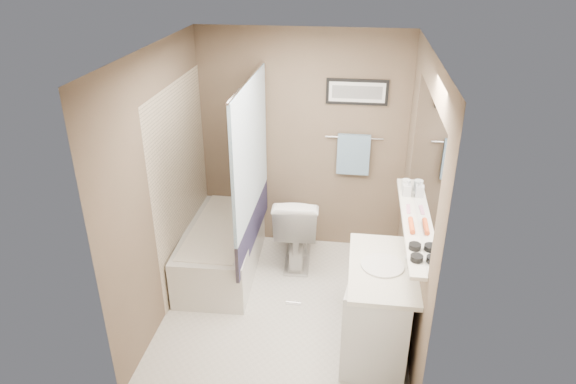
# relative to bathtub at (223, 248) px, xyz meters

# --- Properties ---
(ground) EXTENTS (2.50, 2.50, 0.00)m
(ground) POSITION_rel_bathtub_xyz_m (0.75, -0.57, -0.25)
(ground) COLOR silver
(ground) RESTS_ON ground
(ceiling) EXTENTS (2.20, 2.50, 0.04)m
(ceiling) POSITION_rel_bathtub_xyz_m (0.75, -0.57, 2.13)
(ceiling) COLOR white
(ceiling) RESTS_ON wall_back
(wall_back) EXTENTS (2.20, 0.04, 2.40)m
(wall_back) POSITION_rel_bathtub_xyz_m (0.75, 0.66, 0.95)
(wall_back) COLOR brown
(wall_back) RESTS_ON ground
(wall_front) EXTENTS (2.20, 0.04, 2.40)m
(wall_front) POSITION_rel_bathtub_xyz_m (0.75, -1.80, 0.95)
(wall_front) COLOR brown
(wall_front) RESTS_ON ground
(wall_left) EXTENTS (0.04, 2.50, 2.40)m
(wall_left) POSITION_rel_bathtub_xyz_m (-0.33, -0.57, 0.95)
(wall_left) COLOR brown
(wall_left) RESTS_ON ground
(wall_right) EXTENTS (0.04, 2.50, 2.40)m
(wall_right) POSITION_rel_bathtub_xyz_m (1.83, -0.57, 0.95)
(wall_right) COLOR brown
(wall_right) RESTS_ON ground
(tile_surround) EXTENTS (0.02, 1.55, 2.00)m
(tile_surround) POSITION_rel_bathtub_xyz_m (-0.34, -0.07, 0.75)
(tile_surround) COLOR beige
(tile_surround) RESTS_ON wall_left
(curtain_rod) EXTENTS (0.02, 1.55, 0.02)m
(curtain_rod) POSITION_rel_bathtub_xyz_m (0.35, -0.07, 1.80)
(curtain_rod) COLOR silver
(curtain_rod) RESTS_ON wall_left
(curtain_upper) EXTENTS (0.03, 1.45, 1.28)m
(curtain_upper) POSITION_rel_bathtub_xyz_m (0.35, -0.07, 1.15)
(curtain_upper) COLOR white
(curtain_upper) RESTS_ON curtain_rod
(curtain_lower) EXTENTS (0.03, 1.45, 0.36)m
(curtain_lower) POSITION_rel_bathtub_xyz_m (0.35, -0.07, 0.33)
(curtain_lower) COLOR #2A2647
(curtain_lower) RESTS_ON curtain_rod
(mirror) EXTENTS (0.02, 1.60, 1.00)m
(mirror) POSITION_rel_bathtub_xyz_m (1.84, -0.72, 1.37)
(mirror) COLOR silver
(mirror) RESTS_ON wall_right
(shelf) EXTENTS (0.12, 1.60, 0.03)m
(shelf) POSITION_rel_bathtub_xyz_m (1.79, -0.72, 0.85)
(shelf) COLOR silver
(shelf) RESTS_ON wall_right
(towel_bar) EXTENTS (0.60, 0.02, 0.02)m
(towel_bar) POSITION_rel_bathtub_xyz_m (1.30, 0.65, 1.05)
(towel_bar) COLOR silver
(towel_bar) RESTS_ON wall_back
(towel) EXTENTS (0.34, 0.05, 0.44)m
(towel) POSITION_rel_bathtub_xyz_m (1.30, 0.63, 0.87)
(towel) COLOR #99C5DF
(towel) RESTS_ON towel_bar
(art_frame) EXTENTS (0.62, 0.02, 0.26)m
(art_frame) POSITION_rel_bathtub_xyz_m (1.30, 0.66, 1.53)
(art_frame) COLOR black
(art_frame) RESTS_ON wall_back
(art_mat) EXTENTS (0.56, 0.00, 0.20)m
(art_mat) POSITION_rel_bathtub_xyz_m (1.30, 0.65, 1.53)
(art_mat) COLOR white
(art_mat) RESTS_ON art_frame
(art_image) EXTENTS (0.50, 0.00, 0.13)m
(art_image) POSITION_rel_bathtub_xyz_m (1.30, 0.65, 1.53)
(art_image) COLOR #595959
(art_image) RESTS_ON art_mat
(door) EXTENTS (0.80, 0.02, 2.00)m
(door) POSITION_rel_bathtub_xyz_m (1.30, -1.81, 0.75)
(door) COLOR silver
(door) RESTS_ON wall_front
(door_handle) EXTENTS (0.10, 0.02, 0.02)m
(door_handle) POSITION_rel_bathtub_xyz_m (0.97, -1.76, 0.75)
(door_handle) COLOR silver
(door_handle) RESTS_ON door
(bathtub) EXTENTS (0.76, 1.53, 0.50)m
(bathtub) POSITION_rel_bathtub_xyz_m (0.00, 0.00, 0.00)
(bathtub) COLOR silver
(bathtub) RESTS_ON ground
(tub_rim) EXTENTS (0.56, 1.36, 0.02)m
(tub_rim) POSITION_rel_bathtub_xyz_m (-0.00, 0.00, 0.25)
(tub_rim) COLOR white
(tub_rim) RESTS_ON bathtub
(toilet) EXTENTS (0.50, 0.82, 0.82)m
(toilet) POSITION_rel_bathtub_xyz_m (0.75, 0.26, 0.16)
(toilet) COLOR white
(toilet) RESTS_ON ground
(vanity) EXTENTS (0.62, 0.96, 0.80)m
(vanity) POSITION_rel_bathtub_xyz_m (1.60, -1.00, 0.15)
(vanity) COLOR silver
(vanity) RESTS_ON ground
(countertop) EXTENTS (0.54, 0.96, 0.04)m
(countertop) POSITION_rel_bathtub_xyz_m (1.59, -1.00, 0.57)
(countertop) COLOR beige
(countertop) RESTS_ON vanity
(sink_basin) EXTENTS (0.34, 0.34, 0.01)m
(sink_basin) POSITION_rel_bathtub_xyz_m (1.58, -1.00, 0.60)
(sink_basin) COLOR silver
(sink_basin) RESTS_ON countertop
(faucet_spout) EXTENTS (0.02, 0.02, 0.10)m
(faucet_spout) POSITION_rel_bathtub_xyz_m (1.78, -1.00, 0.64)
(faucet_spout) COLOR silver
(faucet_spout) RESTS_ON countertop
(faucet_knob) EXTENTS (0.05, 0.05, 0.05)m
(faucet_knob) POSITION_rel_bathtub_xyz_m (1.78, -0.90, 0.62)
(faucet_knob) COLOR silver
(faucet_knob) RESTS_ON countertop
(candle_bowl_near) EXTENTS (0.09, 0.09, 0.04)m
(candle_bowl_near) POSITION_rel_bathtub_xyz_m (1.79, -1.31, 0.89)
(candle_bowl_near) COLOR black
(candle_bowl_near) RESTS_ON shelf
(candle_bowl_far) EXTENTS (0.09, 0.09, 0.04)m
(candle_bowl_far) POSITION_rel_bathtub_xyz_m (1.79, -1.16, 0.89)
(candle_bowl_far) COLOR black
(candle_bowl_far) RESTS_ON shelf
(hair_brush_front) EXTENTS (0.04, 0.22, 0.04)m
(hair_brush_front) POSITION_rel_bathtub_xyz_m (1.79, -0.85, 0.89)
(hair_brush_front) COLOR #E45120
(hair_brush_front) RESTS_ON shelf
(pink_comb) EXTENTS (0.04, 0.16, 0.01)m
(pink_comb) POSITION_rel_bathtub_xyz_m (1.79, -0.54, 0.87)
(pink_comb) COLOR pink
(pink_comb) RESTS_ON shelf
(glass_jar) EXTENTS (0.08, 0.08, 0.10)m
(glass_jar) POSITION_rel_bathtub_xyz_m (1.79, -0.16, 0.92)
(glass_jar) COLOR silver
(glass_jar) RESTS_ON shelf
(soap_bottle) EXTENTS (0.08, 0.08, 0.16)m
(soap_bottle) POSITION_rel_bathtub_xyz_m (1.79, -0.28, 0.94)
(soap_bottle) COLOR #999999
(soap_bottle) RESTS_ON shelf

